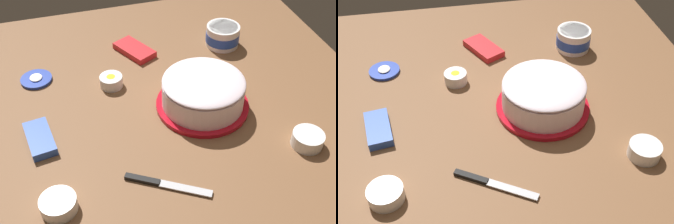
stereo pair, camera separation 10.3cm
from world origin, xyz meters
The scene contains 10 objects.
ground_plane centered at (0.00, 0.00, 0.00)m, with size 1.54×1.54×0.00m, color brown.
frosted_cake centered at (-0.05, 0.19, 0.05)m, with size 0.29×0.29×0.12m.
frosting_tub centered at (-0.36, 0.38, 0.04)m, with size 0.13×0.13×0.08m.
frosting_tub_lid centered at (-0.34, -0.31, 0.01)m, with size 0.11×0.11×0.02m.
spreading_knife centered at (0.21, -0.03, 0.01)m, with size 0.14×0.21×0.01m.
sprinkle_bowl_yellow centered at (-0.24, -0.07, 0.02)m, with size 0.08×0.08×0.04m.
sprinkle_bowl_pink centered at (0.19, 0.42, 0.02)m, with size 0.09×0.09×0.04m.
sprinkle_bowl_green centered at (0.21, -0.29, 0.02)m, with size 0.09×0.09×0.04m.
candy_box_lower centered at (-0.41, 0.05, 0.01)m, with size 0.16×0.08×0.02m, color red.
candy_box_upper centered at (-0.04, -0.31, 0.01)m, with size 0.15×0.07×0.03m, color #2D51B2.
Camera 1 is at (0.89, -0.21, 0.89)m, focal length 45.29 mm.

